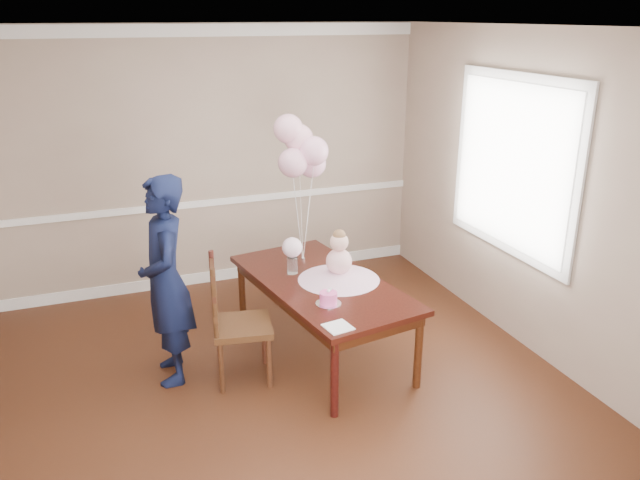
% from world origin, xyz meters
% --- Properties ---
extents(floor, '(4.50, 5.00, 0.00)m').
position_xyz_m(floor, '(0.00, 0.00, 0.00)').
color(floor, '#33180C').
rests_on(floor, ground).
extents(ceiling, '(4.50, 5.00, 0.02)m').
position_xyz_m(ceiling, '(0.00, 0.00, 2.70)').
color(ceiling, silver).
rests_on(ceiling, wall_back).
extents(wall_back, '(4.50, 0.02, 2.70)m').
position_xyz_m(wall_back, '(0.00, 2.50, 1.35)').
color(wall_back, gray).
rests_on(wall_back, floor).
extents(wall_front, '(4.50, 0.02, 2.70)m').
position_xyz_m(wall_front, '(0.00, -2.50, 1.35)').
color(wall_front, gray).
rests_on(wall_front, floor).
extents(wall_right, '(0.02, 5.00, 2.70)m').
position_xyz_m(wall_right, '(2.25, 0.00, 1.35)').
color(wall_right, gray).
rests_on(wall_right, floor).
extents(chair_rail_trim, '(4.50, 0.02, 0.07)m').
position_xyz_m(chair_rail_trim, '(0.00, 2.49, 0.90)').
color(chair_rail_trim, white).
rests_on(chair_rail_trim, wall_back).
extents(crown_molding, '(4.50, 0.02, 0.12)m').
position_xyz_m(crown_molding, '(0.00, 2.49, 2.63)').
color(crown_molding, white).
rests_on(crown_molding, wall_back).
extents(baseboard_trim, '(4.50, 0.02, 0.12)m').
position_xyz_m(baseboard_trim, '(0.00, 2.49, 0.06)').
color(baseboard_trim, white).
rests_on(baseboard_trim, floor).
extents(window_frame, '(0.02, 1.66, 1.56)m').
position_xyz_m(window_frame, '(2.23, 0.50, 1.55)').
color(window_frame, silver).
rests_on(window_frame, wall_right).
extents(window_blinds, '(0.01, 1.50, 1.40)m').
position_xyz_m(window_blinds, '(2.21, 0.50, 1.55)').
color(window_blinds, silver).
rests_on(window_blinds, wall_right).
extents(dining_table_top, '(1.19, 1.93, 0.05)m').
position_xyz_m(dining_table_top, '(0.52, 0.63, 0.66)').
color(dining_table_top, black).
rests_on(dining_table_top, table_leg_fl).
extents(table_apron, '(1.08, 1.83, 0.09)m').
position_xyz_m(table_apron, '(0.52, 0.63, 0.59)').
color(table_apron, black).
rests_on(table_apron, table_leg_fl).
extents(table_leg_fl, '(0.07, 0.07, 0.63)m').
position_xyz_m(table_leg_fl, '(0.28, -0.26, 0.32)').
color(table_leg_fl, black).
rests_on(table_leg_fl, floor).
extents(table_leg_fr, '(0.07, 0.07, 0.63)m').
position_xyz_m(table_leg_fr, '(1.03, -0.13, 0.32)').
color(table_leg_fr, black).
rests_on(table_leg_fr, floor).
extents(table_leg_bl, '(0.07, 0.07, 0.63)m').
position_xyz_m(table_leg_bl, '(0.01, 1.39, 0.32)').
color(table_leg_bl, black).
rests_on(table_leg_bl, floor).
extents(table_leg_br, '(0.07, 0.07, 0.63)m').
position_xyz_m(table_leg_br, '(0.76, 1.51, 0.32)').
color(table_leg_br, black).
rests_on(table_leg_br, floor).
extents(baby_skirt, '(0.79, 0.79, 0.09)m').
position_xyz_m(baby_skirt, '(0.66, 0.60, 0.72)').
color(baby_skirt, '#EBADCE').
rests_on(baby_skirt, dining_table_top).
extents(baby_torso, '(0.22, 0.22, 0.22)m').
position_xyz_m(baby_torso, '(0.66, 0.60, 0.84)').
color(baby_torso, '#F198C3').
rests_on(baby_torso, baby_skirt).
extents(baby_head, '(0.15, 0.15, 0.15)m').
position_xyz_m(baby_head, '(0.66, 0.60, 1.01)').
color(baby_head, beige).
rests_on(baby_head, baby_torso).
extents(baby_hair, '(0.11, 0.11, 0.11)m').
position_xyz_m(baby_hair, '(0.66, 0.60, 1.07)').
color(baby_hair, brown).
rests_on(baby_hair, baby_head).
extents(cake_platter, '(0.23, 0.23, 0.01)m').
position_xyz_m(cake_platter, '(0.40, 0.20, 0.68)').
color(cake_platter, silver).
rests_on(cake_platter, dining_table_top).
extents(birthday_cake, '(0.16, 0.16, 0.09)m').
position_xyz_m(birthday_cake, '(0.40, 0.20, 0.73)').
color(birthday_cake, '#FA4FA9').
rests_on(birthday_cake, cake_platter).
extents(cake_flower_a, '(0.03, 0.03, 0.03)m').
position_xyz_m(cake_flower_a, '(0.40, 0.20, 0.79)').
color(cake_flower_a, white).
rests_on(cake_flower_a, birthday_cake).
extents(cake_flower_b, '(0.03, 0.03, 0.03)m').
position_xyz_m(cake_flower_b, '(0.43, 0.22, 0.79)').
color(cake_flower_b, silver).
rests_on(cake_flower_b, birthday_cake).
extents(rose_vase_near, '(0.10, 0.10, 0.14)m').
position_xyz_m(rose_vase_near, '(0.34, 0.87, 0.75)').
color(rose_vase_near, silver).
rests_on(rose_vase_near, dining_table_top).
extents(roses_near, '(0.17, 0.17, 0.17)m').
position_xyz_m(roses_near, '(0.34, 0.87, 0.91)').
color(roses_near, white).
rests_on(roses_near, rose_vase_near).
extents(napkin, '(0.21, 0.21, 0.01)m').
position_xyz_m(napkin, '(0.33, -0.18, 0.68)').
color(napkin, white).
rests_on(napkin, dining_table_top).
extents(balloon_weight, '(0.04, 0.04, 0.02)m').
position_xyz_m(balloon_weight, '(0.53, 1.13, 0.69)').
color(balloon_weight, silver).
rests_on(balloon_weight, dining_table_top).
extents(balloon_a, '(0.25, 0.25, 0.25)m').
position_xyz_m(balloon_a, '(0.44, 1.12, 1.59)').
color(balloon_a, '#EBA6BF').
rests_on(balloon_a, balloon_ribbon_a).
extents(balloon_b, '(0.25, 0.25, 0.25)m').
position_xyz_m(balloon_b, '(0.62, 1.10, 1.68)').
color(balloon_b, '#FFB4D3').
rests_on(balloon_b, balloon_ribbon_b).
extents(balloon_c, '(0.25, 0.25, 0.25)m').
position_xyz_m(balloon_c, '(0.53, 1.23, 1.77)').
color(balloon_c, '#FFB4C7').
rests_on(balloon_c, balloon_ribbon_c).
extents(balloon_d, '(0.25, 0.25, 0.25)m').
position_xyz_m(balloon_d, '(0.44, 1.23, 1.86)').
color(balloon_d, '#FCB3C9').
rests_on(balloon_d, balloon_ribbon_d).
extents(balloon_e, '(0.25, 0.25, 0.25)m').
position_xyz_m(balloon_e, '(0.65, 1.23, 1.54)').
color(balloon_e, '#F2ABCC').
rests_on(balloon_e, balloon_ribbon_e).
extents(balloon_ribbon_a, '(0.08, 0.02, 0.76)m').
position_xyz_m(balloon_ribbon_a, '(0.48, 1.13, 1.07)').
color(balloon_ribbon_a, white).
rests_on(balloon_ribbon_a, balloon_weight).
extents(balloon_ribbon_b, '(0.10, 0.03, 0.85)m').
position_xyz_m(balloon_ribbon_b, '(0.57, 1.12, 1.11)').
color(balloon_ribbon_b, white).
rests_on(balloon_ribbon_b, balloon_weight).
extents(balloon_ribbon_c, '(0.01, 0.09, 0.94)m').
position_xyz_m(balloon_ribbon_c, '(0.53, 1.18, 1.16)').
color(balloon_ribbon_c, white).
rests_on(balloon_ribbon_c, balloon_weight).
extents(balloon_ribbon_d, '(0.09, 0.08, 1.03)m').
position_xyz_m(balloon_ribbon_d, '(0.48, 1.18, 1.20)').
color(balloon_ribbon_d, white).
rests_on(balloon_ribbon_d, balloon_weight).
extents(balloon_ribbon_e, '(0.12, 0.09, 0.70)m').
position_xyz_m(balloon_ribbon_e, '(0.59, 1.18, 1.05)').
color(balloon_ribbon_e, white).
rests_on(balloon_ribbon_e, balloon_weight).
extents(dining_chair_seat, '(0.52, 0.52, 0.05)m').
position_xyz_m(dining_chair_seat, '(-0.21, 0.48, 0.46)').
color(dining_chair_seat, '#3B2010').
rests_on(dining_chair_seat, chair_leg_fl).
extents(chair_leg_fl, '(0.05, 0.05, 0.44)m').
position_xyz_m(chair_leg_fl, '(-0.43, 0.33, 0.22)').
color(chair_leg_fl, '#371C0F').
rests_on(chair_leg_fl, floor).
extents(chair_leg_fr, '(0.05, 0.05, 0.44)m').
position_xyz_m(chair_leg_fr, '(-0.06, 0.27, 0.22)').
color(chair_leg_fr, '#3C1E10').
rests_on(chair_leg_fr, floor).
extents(chair_leg_bl, '(0.05, 0.05, 0.44)m').
position_xyz_m(chair_leg_bl, '(-0.36, 0.69, 0.22)').
color(chair_leg_bl, black).
rests_on(chair_leg_bl, floor).
extents(chair_leg_br, '(0.05, 0.05, 0.44)m').
position_xyz_m(chair_leg_br, '(0.00, 0.63, 0.22)').
color(chair_leg_br, '#3D1A10').
rests_on(chair_leg_br, floor).
extents(chair_back_post_l, '(0.05, 0.05, 0.57)m').
position_xyz_m(chair_back_post_l, '(-0.45, 0.33, 0.76)').
color(chair_back_post_l, '#341C0E').
rests_on(chair_back_post_l, dining_chair_seat).
extents(chair_back_post_r, '(0.05, 0.05, 0.57)m').
position_xyz_m(chair_back_post_r, '(-0.38, 0.70, 0.76)').
color(chair_back_post_r, '#34120E').
rests_on(chair_back_post_r, dining_chair_seat).
extents(chair_slat_low, '(0.10, 0.41, 0.05)m').
position_xyz_m(chair_slat_low, '(-0.42, 0.52, 0.64)').
color(chair_slat_low, '#3C2010').
rests_on(chair_slat_low, dining_chair_seat).
extents(chair_slat_mid, '(0.10, 0.41, 0.05)m').
position_xyz_m(chair_slat_mid, '(-0.42, 0.52, 0.80)').
color(chair_slat_mid, '#32160D').
rests_on(chair_slat_mid, dining_chair_seat).
extents(chair_slat_top, '(0.10, 0.41, 0.05)m').
position_xyz_m(chair_slat_top, '(-0.42, 0.52, 0.96)').
color(chair_slat_top, '#34190E').
rests_on(chair_slat_top, dining_chair_seat).
extents(woman, '(0.43, 0.62, 1.67)m').
position_xyz_m(woman, '(-0.74, 0.72, 0.84)').
color(woman, black).
rests_on(woman, floor).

